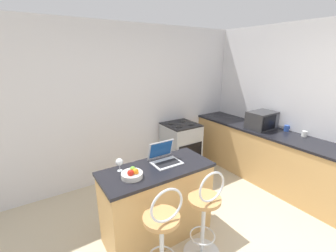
{
  "coord_description": "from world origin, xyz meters",
  "views": [
    {
      "loc": [
        -1.4,
        -1.06,
        2.09
      ],
      "look_at": [
        0.5,
        1.87,
        1.0
      ],
      "focal_mm": 24.0,
      "sensor_mm": 36.0,
      "label": 1
    }
  ],
  "objects": [
    {
      "name": "counter_right",
      "position": [
        1.94,
        0.97,
        0.45
      ],
      "size": [
        0.64,
        2.97,
        0.9
      ],
      "color": "tan",
      "rests_on": "ground_plane"
    },
    {
      "name": "breakfast_bar",
      "position": [
        -0.29,
        0.9,
        0.45
      ],
      "size": [
        1.27,
        0.57,
        0.9
      ],
      "color": "tan",
      "rests_on": "ground_plane"
    },
    {
      "name": "mug_blue",
      "position": [
        2.17,
        0.84,
        0.95
      ],
      "size": [
        0.1,
        0.08,
        0.1
      ],
      "color": "#2D51AD",
      "rests_on": "counter_right"
    },
    {
      "name": "wall_back",
      "position": [
        0.0,
        2.47,
        1.3
      ],
      "size": [
        12.0,
        0.06,
        2.6
      ],
      "color": "silver",
      "rests_on": "ground_plane"
    },
    {
      "name": "mug_white",
      "position": [
        2.15,
        0.54,
        0.94
      ],
      "size": [
        0.09,
        0.07,
        0.09
      ],
      "color": "white",
      "rests_on": "counter_right"
    },
    {
      "name": "laptop",
      "position": [
        -0.13,
        0.98,
        0.96
      ],
      "size": [
        0.33,
        0.29,
        0.24
      ],
      "color": "#B7BABF",
      "rests_on": "breakfast_bar"
    },
    {
      "name": "bar_stool_far",
      "position": [
        -0.03,
        0.36,
        0.5
      ],
      "size": [
        0.4,
        0.4,
        1.05
      ],
      "color": "silver",
      "rests_on": "ground_plane"
    },
    {
      "name": "wine_glass_tall",
      "position": [
        -0.66,
        1.05,
        1.0
      ],
      "size": [
        0.08,
        0.08,
        0.15
      ],
      "color": "silver",
      "rests_on": "breakfast_bar"
    },
    {
      "name": "bar_stool_near",
      "position": [
        -0.54,
        0.36,
        0.5
      ],
      "size": [
        0.4,
        0.4,
        1.05
      ],
      "color": "silver",
      "rests_on": "ground_plane"
    },
    {
      "name": "stove_range",
      "position": [
        0.94,
        2.11,
        0.45
      ],
      "size": [
        0.59,
        0.61,
        0.91
      ],
      "color": "#9EA3A8",
      "rests_on": "ground_plane"
    },
    {
      "name": "fruit_bowl",
      "position": [
        -0.6,
        0.85,
        0.94
      ],
      "size": [
        0.22,
        0.22,
        0.11
      ],
      "color": "silver",
      "rests_on": "breakfast_bar"
    },
    {
      "name": "microwave",
      "position": [
        1.95,
        1.16,
        1.04
      ],
      "size": [
        0.48,
        0.35,
        0.29
      ],
      "color": "#2D2D30",
      "rests_on": "counter_right"
    }
  ]
}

